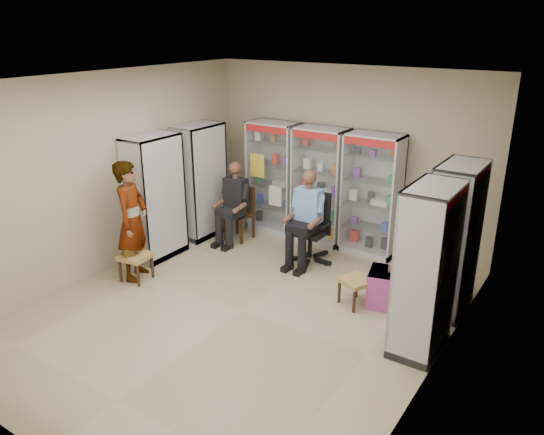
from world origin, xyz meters
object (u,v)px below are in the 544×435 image
Objects in this scene: cabinet_back_mid at (320,186)px; cabinet_right_far at (454,239)px; wooden_chair at (239,214)px; pink_trunk at (388,288)px; seated_shopkeeper at (309,220)px; cabinet_left_near at (155,198)px; cabinet_left_far at (200,181)px; cabinet_back_right at (372,195)px; woven_stool_b at (136,267)px; woven_stool_a at (356,292)px; office_chair at (310,228)px; cabinet_right_near at (426,271)px; cabinet_back_left at (274,177)px; standing_man at (132,221)px.

cabinet_back_mid is 2.82m from cabinet_right_far.
wooden_chair reaches higher than pink_trunk.
cabinet_left_near is at bearing -152.05° from seated_shopkeeper.
cabinet_left_far is 3.93× the size of pink_trunk.
seated_shopkeeper is at bearing -125.83° from cabinet_back_right.
cabinet_back_right is 4.84× the size of woven_stool_b.
cabinet_left_far is 3.59m from woven_stool_a.
cabinet_back_mid is at bearing 61.98° from woven_stool_b.
office_chair is at bearing 90.48° from seated_shopkeeper.
pink_trunk reaches higher than woven_stool_a.
office_chair reaches higher than woven_stool_b.
cabinet_back_left is at bearing 57.72° from cabinet_right_near.
cabinet_back_left is at bearing 180.00° from cabinet_back_right.
seated_shopkeeper is 3.46× the size of woven_stool_b.
cabinet_back_right is at bearing 0.00° from cabinet_back_mid.
cabinet_left_far is at bearing 180.00° from cabinet_left_near.
cabinet_back_right is 1.99m from woven_stool_a.
cabinet_right_far reaches higher than pink_trunk.
cabinet_left_near reaches higher than woven_stool_a.
woven_stool_a is (1.52, -1.73, -0.81)m from cabinet_back_mid.
cabinet_right_near is 5.13× the size of woven_stool_a.
cabinet_right_near is 4.22m from standing_man.
pink_trunk is 3.67m from woven_stool_b.
cabinet_back_left is 1.11× the size of standing_man.
cabinet_right_far is 2.34m from office_chair.
cabinet_left_near is 1.11× the size of standing_man.
cabinet_left_far reaches higher than woven_stool_a.
woven_stool_a is (3.40, 0.30, -0.81)m from cabinet_left_near.
cabinet_left_far is (-1.88, -0.93, 0.00)m from cabinet_back_mid.
office_chair reaches higher than pink_trunk.
pink_trunk is 3.77m from standing_man.
seated_shopkeeper is (-0.65, -0.89, -0.28)m from cabinet_back_right.
cabinet_back_right is 1.11× the size of standing_man.
cabinet_back_left is 4.18m from cabinet_right_near.
cabinet_left_near is 3.93× the size of pink_trunk.
standing_man is (-0.65, -2.78, -0.10)m from cabinet_back_left.
standing_man is (-3.12, -1.05, 0.71)m from woven_stool_a.
woven_stool_b is at bearing 23.59° from cabinet_left_near.
woven_stool_a is 0.94× the size of woven_stool_b.
woven_stool_b is (-1.52, -2.86, -0.79)m from cabinet_back_mid.
wooden_chair is (-1.20, -0.73, -0.53)m from cabinet_back_mid.
cabinet_back_left is at bearing 135.00° from cabinet_left_far.
pink_trunk is at bearing -92.25° from standing_man.
cabinet_left_far is 4.84× the size of woven_stool_b.
standing_man is (-1.90, -1.93, 0.34)m from office_chair.
cabinet_back_mid reaches higher than standing_man.
standing_man reaches higher than seated_shopkeeper.
woven_stool_b is at bearing -101.28° from cabinet_back_left.
cabinet_right_near is 1.00× the size of cabinet_left_far.
cabinet_left_far is at bearing 100.61° from woven_stool_b.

